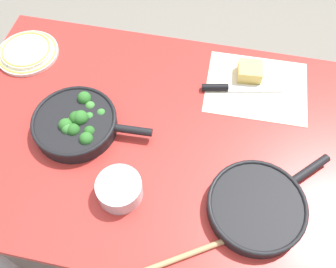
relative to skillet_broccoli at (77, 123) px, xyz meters
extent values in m
plane|color=slate|center=(0.28, 0.02, -0.79)|extent=(14.00, 14.00, 0.00)
cube|color=#B72D28|center=(0.28, 0.02, -0.05)|extent=(1.34, 0.85, 0.03)
cylinder|color=#BCBCC1|center=(-0.33, 0.39, -0.43)|extent=(0.05, 0.05, 0.73)
cylinder|color=#BCBCC1|center=(0.89, 0.39, -0.43)|extent=(0.05, 0.05, 0.73)
cylinder|color=black|center=(-0.01, 0.00, -0.01)|extent=(0.25, 0.25, 0.05)
torus|color=black|center=(-0.01, 0.00, 0.02)|extent=(0.26, 0.26, 0.01)
cylinder|color=black|center=(0.18, 0.01, 0.00)|extent=(0.11, 0.03, 0.02)
cylinder|color=#205218|center=(0.05, -0.03, -0.01)|extent=(0.01, 0.01, 0.02)
sphere|color=#286023|center=(0.05, -0.03, 0.01)|extent=(0.03, 0.03, 0.03)
cylinder|color=#245B1C|center=(0.02, 0.01, -0.01)|extent=(0.02, 0.02, 0.03)
sphere|color=#2D6B28|center=(0.02, 0.01, 0.02)|extent=(0.05, 0.05, 0.05)
cylinder|color=#2C6823|center=(0.03, 0.03, -0.01)|extent=(0.01, 0.01, 0.02)
sphere|color=#387A33|center=(0.03, 0.03, 0.01)|extent=(0.03, 0.03, 0.03)
cylinder|color=#2C6823|center=(0.07, 0.04, -0.01)|extent=(0.01, 0.01, 0.02)
sphere|color=#387A33|center=(0.07, 0.04, 0.01)|extent=(0.03, 0.03, 0.03)
cylinder|color=#245B1C|center=(0.05, -0.06, -0.01)|extent=(0.01, 0.01, 0.02)
sphere|color=#2D6B28|center=(0.05, -0.06, 0.02)|extent=(0.04, 0.04, 0.04)
cylinder|color=#245B1C|center=(0.00, 0.08, -0.01)|extent=(0.01, 0.01, 0.02)
sphere|color=#2D6B28|center=(0.00, 0.08, 0.02)|extent=(0.04, 0.04, 0.04)
cylinder|color=#2C6823|center=(-0.01, -0.04, -0.01)|extent=(0.01, 0.01, 0.02)
sphere|color=#387A33|center=(-0.01, -0.04, 0.01)|extent=(0.04, 0.04, 0.04)
cylinder|color=#205218|center=(0.01, -0.04, -0.01)|extent=(0.01, 0.01, 0.02)
sphere|color=#286023|center=(0.01, -0.04, 0.02)|extent=(0.04, 0.04, 0.04)
cylinder|color=#2C6823|center=(-0.01, 0.00, -0.01)|extent=(0.01, 0.01, 0.02)
sphere|color=#387A33|center=(-0.01, 0.00, 0.01)|extent=(0.03, 0.03, 0.03)
cylinder|color=#205218|center=(0.00, 0.01, -0.01)|extent=(0.01, 0.01, 0.02)
sphere|color=#286023|center=(0.00, 0.01, 0.02)|extent=(0.04, 0.04, 0.04)
cylinder|color=#357027|center=(0.03, 0.06, -0.01)|extent=(0.01, 0.01, 0.02)
sphere|color=#428438|center=(0.03, 0.06, 0.01)|extent=(0.03, 0.03, 0.03)
cylinder|color=#245B1C|center=(-0.02, -0.03, -0.01)|extent=(0.01, 0.01, 0.02)
sphere|color=#2D6B28|center=(-0.02, -0.03, 0.02)|extent=(0.04, 0.04, 0.04)
cube|color=#AD7F4C|center=(0.00, 0.00, 0.00)|extent=(0.05, 0.05, 0.04)
cube|color=olive|center=(-0.02, 0.06, 0.00)|extent=(0.05, 0.05, 0.04)
cube|color=#AD7F4C|center=(-0.04, 0.05, 0.00)|extent=(0.03, 0.04, 0.03)
cube|color=olive|center=(0.02, -0.02, -0.01)|extent=(0.03, 0.03, 0.03)
cube|color=#9E703D|center=(0.00, 0.01, 0.00)|extent=(0.05, 0.05, 0.04)
cylinder|color=black|center=(0.55, -0.15, -0.01)|extent=(0.26, 0.26, 0.04)
torus|color=black|center=(0.55, -0.15, 0.01)|extent=(0.27, 0.27, 0.01)
cylinder|color=black|center=(0.69, -0.01, 0.00)|extent=(0.11, 0.11, 0.02)
cylinder|color=#EAD170|center=(0.55, -0.15, -0.01)|extent=(0.21, 0.21, 0.02)
cylinder|color=tan|center=(0.41, -0.31, -0.02)|extent=(0.28, 0.18, 0.02)
ellipsoid|color=tan|center=(0.56, -0.21, -0.02)|extent=(0.08, 0.07, 0.02)
cube|color=beige|center=(0.52, 0.28, -0.03)|extent=(0.34, 0.27, 0.00)
cube|color=silver|center=(0.52, 0.27, -0.03)|extent=(0.18, 0.07, 0.01)
cylinder|color=black|center=(0.39, 0.24, -0.02)|extent=(0.09, 0.04, 0.02)
cube|color=#E0C15B|center=(0.49, 0.32, -0.01)|extent=(0.08, 0.08, 0.05)
cylinder|color=silver|center=(-0.28, 0.26, -0.02)|extent=(0.21, 0.21, 0.01)
torus|color=gold|center=(-0.28, 0.26, -0.02)|extent=(0.21, 0.21, 0.01)
cylinder|color=silver|center=(-0.28, 0.26, -0.01)|extent=(0.18, 0.18, 0.01)
torus|color=gold|center=(-0.28, 0.26, -0.01)|extent=(0.17, 0.17, 0.01)
cylinder|color=#B7B7BC|center=(0.19, -0.18, 0.00)|extent=(0.13, 0.13, 0.06)
camera|label=1|loc=(0.40, -0.56, 0.93)|focal=40.00mm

